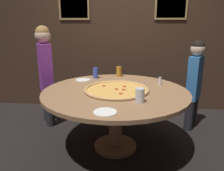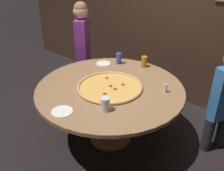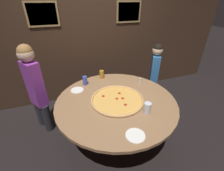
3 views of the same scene
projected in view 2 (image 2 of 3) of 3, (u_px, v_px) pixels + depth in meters
name	position (u px, v px, depth m)	size (l,w,h in m)	color
ground_plane	(110.00, 137.00, 3.19)	(24.00, 24.00, 0.00)	black
back_wall	(175.00, 14.00, 3.53)	(6.40, 0.08, 2.60)	#3D281C
dining_table	(110.00, 96.00, 2.89)	(1.68, 1.68, 0.74)	#936B47
giant_pizza	(110.00, 87.00, 2.81)	(0.74, 0.74, 0.03)	#E5A84C
drink_cup_far_left	(105.00, 104.00, 2.39)	(0.09, 0.09, 0.14)	silver
drink_cup_front_edge	(119.00, 58.00, 3.37)	(0.07, 0.07, 0.15)	#384CB7
drink_cup_far_right	(144.00, 62.00, 3.28)	(0.08, 0.08, 0.15)	#BC7A23
white_plate_right_side	(62.00, 111.00, 2.40)	(0.21, 0.21, 0.01)	white
white_plate_far_back	(103.00, 63.00, 3.39)	(0.20, 0.20, 0.01)	white
condiment_shaker	(165.00, 88.00, 2.71)	(0.04, 0.04, 0.10)	silver
diner_far_right	(224.00, 96.00, 2.69)	(0.26, 0.33, 1.28)	#232328
diner_side_right	(83.00, 44.00, 3.82)	(0.30, 0.38, 1.46)	#232328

